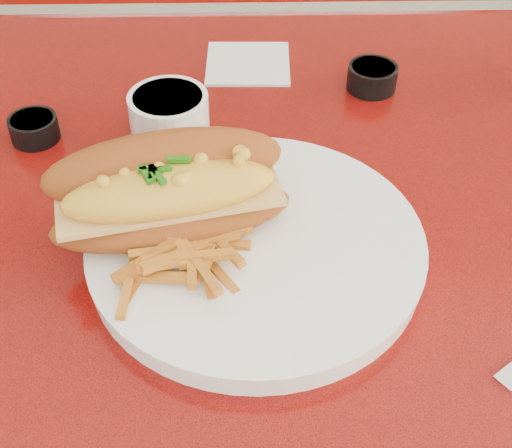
{
  "coord_description": "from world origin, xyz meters",
  "views": [
    {
      "loc": [
        -0.01,
        -0.54,
        1.23
      ],
      "look_at": [
        0.0,
        -0.09,
        0.81
      ],
      "focal_mm": 50.0,
      "sensor_mm": 36.0,
      "label": 1
    }
  ],
  "objects_px": {
    "gravy_ramekin": "(169,114)",
    "sauce_cup_left": "(34,127)",
    "booth_bench_far": "(248,124)",
    "sauce_cup_right": "(372,76)",
    "fork": "(187,205)",
    "mac_hoagie": "(168,191)",
    "dinner_plate": "(256,247)",
    "diner_table": "(253,300)"
  },
  "relations": [
    {
      "from": "gravy_ramekin",
      "to": "sauce_cup_left",
      "type": "height_order",
      "value": "gravy_ramekin"
    },
    {
      "from": "gravy_ramekin",
      "to": "sauce_cup_left",
      "type": "xyz_separation_m",
      "value": [
        -0.15,
        -0.01,
        -0.01
      ]
    },
    {
      "from": "booth_bench_far",
      "to": "sauce_cup_right",
      "type": "bearing_deg",
      "value": -76.88
    },
    {
      "from": "fork",
      "to": "mac_hoagie",
      "type": "bearing_deg",
      "value": 168.44
    },
    {
      "from": "booth_bench_far",
      "to": "mac_hoagie",
      "type": "xyz_separation_m",
      "value": [
        -0.07,
        -0.88,
        0.54
      ]
    },
    {
      "from": "dinner_plate",
      "to": "mac_hoagie",
      "type": "distance_m",
      "value": 0.09
    },
    {
      "from": "sauce_cup_right",
      "to": "sauce_cup_left",
      "type": "bearing_deg",
      "value": -166.07
    },
    {
      "from": "gravy_ramekin",
      "to": "sauce_cup_right",
      "type": "xyz_separation_m",
      "value": [
        0.23,
        0.09,
        -0.01
      ]
    },
    {
      "from": "gravy_ramekin",
      "to": "sauce_cup_right",
      "type": "relative_size",
      "value": 1.18
    },
    {
      "from": "diner_table",
      "to": "sauce_cup_left",
      "type": "height_order",
      "value": "sauce_cup_left"
    },
    {
      "from": "diner_table",
      "to": "gravy_ramekin",
      "type": "height_order",
      "value": "gravy_ramekin"
    },
    {
      "from": "booth_bench_far",
      "to": "gravy_ramekin",
      "type": "bearing_deg",
      "value": -97.14
    },
    {
      "from": "dinner_plate",
      "to": "mac_hoagie",
      "type": "xyz_separation_m",
      "value": [
        -0.08,
        0.02,
        0.05
      ]
    },
    {
      "from": "fork",
      "to": "sauce_cup_right",
      "type": "height_order",
      "value": "sauce_cup_right"
    },
    {
      "from": "sauce_cup_right",
      "to": "diner_table",
      "type": "bearing_deg",
      "value": -126.97
    },
    {
      "from": "booth_bench_far",
      "to": "fork",
      "type": "xyz_separation_m",
      "value": [
        -0.06,
        -0.85,
        0.5
      ]
    },
    {
      "from": "booth_bench_far",
      "to": "sauce_cup_left",
      "type": "relative_size",
      "value": 18.84
    },
    {
      "from": "dinner_plate",
      "to": "sauce_cup_left",
      "type": "xyz_separation_m",
      "value": [
        -0.24,
        0.19,
        0.0
      ]
    },
    {
      "from": "mac_hoagie",
      "to": "fork",
      "type": "relative_size",
      "value": 1.46
    },
    {
      "from": "booth_bench_far",
      "to": "sauce_cup_right",
      "type": "relative_size",
      "value": 15.84
    },
    {
      "from": "dinner_plate",
      "to": "mac_hoagie",
      "type": "relative_size",
      "value": 1.6
    },
    {
      "from": "booth_bench_far",
      "to": "mac_hoagie",
      "type": "bearing_deg",
      "value": -94.85
    },
    {
      "from": "mac_hoagie",
      "to": "sauce_cup_right",
      "type": "relative_size",
      "value": 3.04
    },
    {
      "from": "diner_table",
      "to": "sauce_cup_right",
      "type": "xyz_separation_m",
      "value": [
        0.14,
        0.19,
        0.18
      ]
    },
    {
      "from": "gravy_ramekin",
      "to": "dinner_plate",
      "type": "bearing_deg",
      "value": -64.9
    },
    {
      "from": "diner_table",
      "to": "fork",
      "type": "height_order",
      "value": "fork"
    },
    {
      "from": "sauce_cup_left",
      "to": "sauce_cup_right",
      "type": "bearing_deg",
      "value": 13.93
    },
    {
      "from": "sauce_cup_left",
      "to": "dinner_plate",
      "type": "bearing_deg",
      "value": -38.12
    },
    {
      "from": "diner_table",
      "to": "dinner_plate",
      "type": "height_order",
      "value": "dinner_plate"
    },
    {
      "from": "mac_hoagie",
      "to": "sauce_cup_right",
      "type": "distance_m",
      "value": 0.34
    },
    {
      "from": "diner_table",
      "to": "sauce_cup_right",
      "type": "bearing_deg",
      "value": 53.03
    },
    {
      "from": "diner_table",
      "to": "booth_bench_far",
      "type": "relative_size",
      "value": 1.03
    },
    {
      "from": "diner_table",
      "to": "mac_hoagie",
      "type": "height_order",
      "value": "mac_hoagie"
    },
    {
      "from": "gravy_ramekin",
      "to": "fork",
      "type": "bearing_deg",
      "value": -79.8
    },
    {
      "from": "mac_hoagie",
      "to": "fork",
      "type": "distance_m",
      "value": 0.05
    },
    {
      "from": "booth_bench_far",
      "to": "fork",
      "type": "bearing_deg",
      "value": -94.2
    },
    {
      "from": "gravy_ramekin",
      "to": "diner_table",
      "type": "bearing_deg",
      "value": -49.65
    },
    {
      "from": "dinner_plate",
      "to": "gravy_ramekin",
      "type": "relative_size",
      "value": 4.13
    },
    {
      "from": "booth_bench_far",
      "to": "dinner_plate",
      "type": "xyz_separation_m",
      "value": [
        0.0,
        -0.9,
        0.49
      ]
    },
    {
      "from": "dinner_plate",
      "to": "sauce_cup_right",
      "type": "relative_size",
      "value": 4.87
    },
    {
      "from": "diner_table",
      "to": "sauce_cup_left",
      "type": "relative_size",
      "value": 19.31
    },
    {
      "from": "dinner_plate",
      "to": "fork",
      "type": "xyz_separation_m",
      "value": [
        -0.06,
        0.05,
        0.01
      ]
    }
  ]
}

